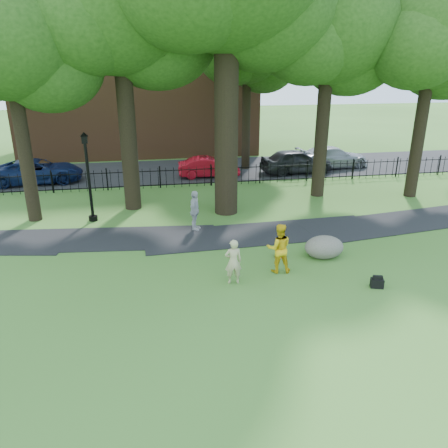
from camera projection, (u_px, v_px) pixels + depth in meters
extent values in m
plane|color=#3A6523|center=(262.00, 277.00, 15.03)|extent=(120.00, 120.00, 0.00)
cube|color=black|center=(262.00, 234.00, 18.79)|extent=(36.07, 3.85, 0.03)
cube|color=black|center=(202.00, 170.00, 29.78)|extent=(80.00, 7.00, 0.02)
cube|color=black|center=(211.00, 169.00, 25.73)|extent=(44.00, 0.04, 0.04)
cube|color=black|center=(211.00, 183.00, 26.03)|extent=(44.00, 0.04, 0.04)
cube|color=brown|center=(138.00, 74.00, 34.40)|extent=(18.00, 8.00, 12.00)
cylinder|color=black|center=(226.00, 102.00, 19.64)|extent=(1.10, 1.10, 10.50)
ellipsoid|color=#1C3E10|center=(264.00, 6.00, 19.50)|extent=(6.72, 6.72, 5.71)
cylinder|color=black|center=(22.00, 137.00, 19.12)|extent=(0.60, 0.60, 7.70)
ellipsoid|color=#1C3E10|center=(6.00, 36.00, 17.69)|extent=(6.00, 6.00, 5.10)
ellipsoid|color=#1C3E10|center=(49.00, 65.00, 18.99)|extent=(4.80, 4.80, 4.08)
cylinder|color=black|center=(127.00, 116.00, 20.53)|extent=(0.80, 0.80, 9.10)
ellipsoid|color=#1C3E10|center=(118.00, 2.00, 18.85)|extent=(7.20, 7.20, 6.12)
ellipsoid|color=#1C3E10|center=(157.00, 36.00, 20.40)|extent=(5.76, 5.76, 4.90)
ellipsoid|color=#1C3E10|center=(83.00, 20.00, 18.22)|extent=(5.40, 5.40, 4.59)
cylinder|color=black|center=(323.00, 118.00, 22.75)|extent=(0.70, 0.70, 8.40)
ellipsoid|color=#1C3E10|center=(330.00, 25.00, 21.20)|extent=(6.60, 6.60, 5.61)
ellipsoid|color=#1C3E10|center=(349.00, 52.00, 22.62)|extent=(5.28, 5.28, 4.49)
ellipsoid|color=#1C3E10|center=(308.00, 40.00, 20.62)|extent=(4.95, 4.95, 4.21)
cylinder|color=black|center=(421.00, 122.00, 22.71)|extent=(0.64, 0.64, 8.05)
ellipsoid|color=#1C3E10|center=(435.00, 33.00, 21.22)|extent=(6.20, 6.20, 5.27)
ellipsoid|color=#1C3E10|center=(446.00, 58.00, 22.57)|extent=(4.96, 4.96, 4.22)
ellipsoid|color=#1C3E10|center=(417.00, 47.00, 20.69)|extent=(4.65, 4.65, 3.95)
imported|color=tan|center=(233.00, 262.00, 14.38)|extent=(0.58, 0.39, 1.56)
imported|color=gold|center=(279.00, 248.00, 15.14)|extent=(0.95, 0.78, 1.78)
imported|color=#A8A8AC|center=(195.00, 211.00, 18.92)|extent=(0.78, 1.13, 1.78)
ellipsoid|color=#686056|center=(324.00, 246.00, 16.49)|extent=(1.74, 1.49, 0.87)
cylinder|color=black|center=(89.00, 183.00, 19.74)|extent=(0.14, 0.14, 3.61)
cylinder|color=black|center=(93.00, 218.00, 20.33)|extent=(0.41, 0.41, 0.23)
cube|color=black|center=(84.00, 139.00, 19.04)|extent=(0.27, 0.27, 0.34)
cone|color=black|center=(84.00, 134.00, 18.96)|extent=(0.36, 0.36, 0.18)
cube|color=black|center=(377.00, 283.00, 14.30)|extent=(0.47, 0.37, 0.31)
cube|color=maroon|center=(280.00, 254.00, 16.51)|extent=(0.42, 0.36, 0.25)
imported|color=#A80C1B|center=(209.00, 167.00, 27.83)|extent=(3.91, 1.46, 1.27)
imported|color=#0D1B43|center=(38.00, 171.00, 26.43)|extent=(5.36, 2.79, 1.44)
imported|color=black|center=(296.00, 161.00, 28.76)|extent=(4.78, 2.19, 1.59)
imported|color=#989BA0|center=(332.00, 157.00, 30.25)|extent=(5.22, 2.58, 1.46)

